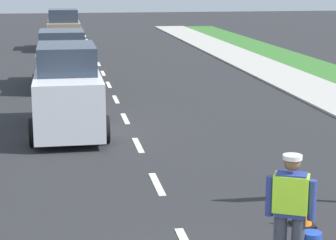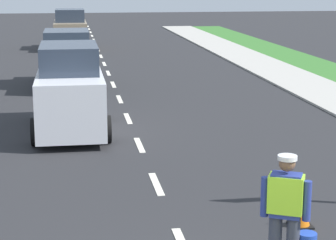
{
  "view_description": "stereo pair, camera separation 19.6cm",
  "coord_description": "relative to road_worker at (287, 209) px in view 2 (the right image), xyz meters",
  "views": [
    {
      "loc": [
        -1.79,
        -6.01,
        3.94
      ],
      "look_at": [
        0.36,
        6.5,
        1.1
      ],
      "focal_mm": 67.92,
      "sensor_mm": 36.0,
      "label": 1
    },
    {
      "loc": [
        -1.59,
        -6.04,
        3.94
      ],
      "look_at": [
        0.36,
        6.5,
        1.1
      ],
      "focal_mm": 67.92,
      "sensor_mm": 36.0,
      "label": 2
    }
  ],
  "objects": [
    {
      "name": "road_worker",
      "position": [
        0.0,
        0.0,
        0.0
      ],
      "size": [
        0.75,
        0.46,
        1.67
      ],
      "color": "#383D4C",
      "rests_on": "ground"
    },
    {
      "name": "ground_plane",
      "position": [
        -1.21,
        19.36,
        -0.93
      ],
      "size": [
        96.0,
        96.0,
        0.0
      ],
      "primitive_type": "plane",
      "color": "#28282B"
    },
    {
      "name": "traffic_cone_near",
      "position": [
        0.81,
        1.57,
        -0.64
      ],
      "size": [
        0.36,
        0.36,
        0.59
      ],
      "color": "black",
      "rests_on": "ground"
    },
    {
      "name": "car_oncoming_third",
      "position": [
        -2.72,
        28.87,
        0.11
      ],
      "size": [
        2.06,
        4.09,
        2.24
      ],
      "color": "gray",
      "rests_on": "ground"
    },
    {
      "name": "car_oncoming_lead",
      "position": [
        -2.83,
        8.79,
        0.13
      ],
      "size": [
        1.91,
        4.31,
        2.27
      ],
      "color": "silver",
      "rests_on": "ground"
    },
    {
      "name": "car_oncoming_second",
      "position": [
        -2.9,
        16.08,
        0.03
      ],
      "size": [
        2.09,
        4.21,
        2.07
      ],
      "color": "slate",
      "rests_on": "ground"
    },
    {
      "name": "lane_center_line",
      "position": [
        -1.21,
        23.56,
        -0.93
      ],
      "size": [
        0.14,
        46.4,
        0.01
      ],
      "color": "silver",
      "rests_on": "ground"
    }
  ]
}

